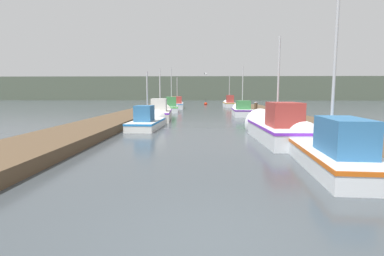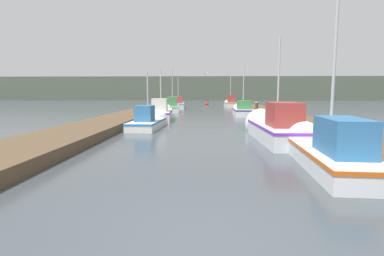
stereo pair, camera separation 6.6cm
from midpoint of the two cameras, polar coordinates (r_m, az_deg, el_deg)
ground_plane at (r=4.19m, az=3.53°, el=-22.20°), size 200.00×200.00×0.00m
dock_left at (r=20.52m, az=-13.91°, el=1.60°), size 2.81×40.00×0.40m
dock_right at (r=20.58m, az=18.33°, el=1.47°), size 2.81×40.00×0.40m
distant_shore_ridge at (r=78.08m, az=2.01°, el=7.49°), size 120.00×16.00×5.58m
fishing_boat_0 at (r=9.27m, az=24.10°, el=-3.71°), size 1.85×5.45×4.95m
fishing_boat_1 at (r=13.52m, az=15.29°, el=0.10°), size 1.85×6.16×4.76m
fishing_boat_2 at (r=17.28m, az=-8.38°, el=1.28°), size 1.63×4.75×3.59m
fishing_boat_3 at (r=22.57m, az=-6.10°, el=2.91°), size 1.91×6.35×4.09m
fishing_boat_4 at (r=26.30m, az=9.41°, el=3.31°), size 1.73×4.74×4.63m
fishing_boat_5 at (r=31.34m, az=-3.98°, el=4.09°), size 1.77×6.17×4.82m
fishing_boat_6 at (r=36.97m, az=-2.89°, el=4.50°), size 1.76×5.89×4.19m
fishing_boat_7 at (r=40.49m, az=7.03°, el=4.71°), size 1.48×4.51×4.36m
mooring_piling_0 at (r=24.80m, az=11.98°, el=3.48°), size 0.29×0.29×1.20m
mooring_piling_1 at (r=31.04m, az=-5.75°, el=4.14°), size 0.36×0.36×1.07m
mooring_piling_2 at (r=38.20m, az=-4.29°, el=4.65°), size 0.24×0.24×1.04m
mooring_piling_3 at (r=45.56m, az=7.44°, el=5.02°), size 0.35×0.35×1.10m
channel_buoy at (r=46.45m, az=2.59°, el=4.60°), size 0.52×0.52×1.02m
seagull_lead at (r=25.83m, az=2.51°, el=10.29°), size 0.39×0.53×0.12m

